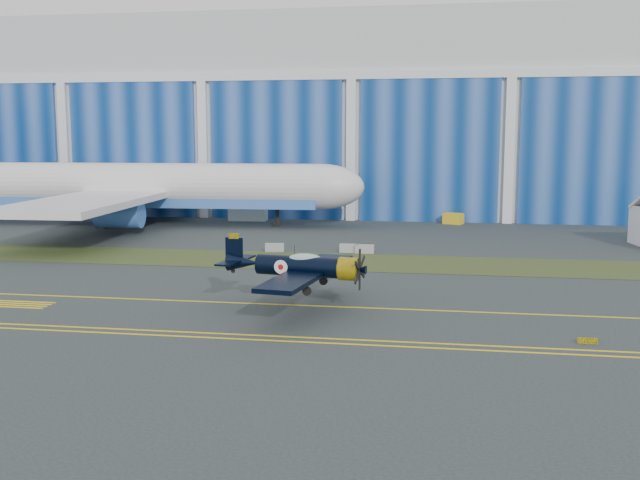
% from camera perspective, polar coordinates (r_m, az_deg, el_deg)
% --- Properties ---
extents(ground, '(260.00, 260.00, 0.00)m').
position_cam_1_polar(ground, '(60.34, -3.50, -3.82)').
color(ground, '#2F3638').
rests_on(ground, ground).
extents(grass_median, '(260.00, 10.00, 0.02)m').
position_cam_1_polar(grass_median, '(73.80, -1.06, -1.59)').
color(grass_median, '#475128').
rests_on(grass_median, ground).
extents(hangar, '(220.00, 45.70, 30.00)m').
position_cam_1_polar(hangar, '(130.00, 3.65, 9.22)').
color(hangar, silver).
rests_on(hangar, ground).
extents(taxiway_centreline, '(200.00, 0.20, 0.02)m').
position_cam_1_polar(taxiway_centreline, '(55.59, -4.66, -4.86)').
color(taxiway_centreline, yellow).
rests_on(taxiway_centreline, ground).
extents(edge_line_near, '(80.00, 0.20, 0.02)m').
position_cam_1_polar(edge_line_near, '(46.73, -7.53, -7.42)').
color(edge_line_near, yellow).
rests_on(edge_line_near, ground).
extents(edge_line_far, '(80.00, 0.20, 0.02)m').
position_cam_1_polar(edge_line_far, '(47.65, -7.17, -7.11)').
color(edge_line_far, yellow).
rests_on(edge_line_far, ground).
extents(hold_short_ladder, '(6.00, 2.40, 0.02)m').
position_cam_1_polar(hold_short_ladder, '(59.83, -22.44, -4.53)').
color(hold_short_ladder, yellow).
rests_on(hold_short_ladder, ground).
extents(guard_board_right, '(1.20, 0.15, 0.35)m').
position_cam_1_polar(guard_board_right, '(47.93, 19.72, -7.24)').
color(guard_board_right, yellow).
rests_on(guard_board_right, ground).
extents(warbird, '(13.67, 15.74, 4.22)m').
position_cam_1_polar(warbird, '(52.99, -1.61, -2.00)').
color(warbird, black).
rests_on(warbird, ground).
extents(jetliner, '(71.65, 61.72, 24.01)m').
position_cam_1_polar(jetliner, '(105.45, -13.67, 7.65)').
color(jetliner, silver).
rests_on(jetliner, ground).
extents(shipping_container, '(5.49, 2.36, 2.35)m').
position_cam_1_polar(shipping_container, '(108.24, -5.51, 2.11)').
color(shipping_container, silver).
rests_on(shipping_container, ground).
extents(tug, '(3.01, 2.50, 1.50)m').
position_cam_1_polar(tug, '(105.36, 10.12, 1.62)').
color(tug, gold).
rests_on(tug, ground).
extents(barrier_a, '(2.07, 0.93, 0.90)m').
position_cam_1_polar(barrier_a, '(79.56, -3.48, -0.58)').
color(barrier_a, gray).
rests_on(barrier_a, ground).
extents(barrier_b, '(2.00, 0.61, 0.90)m').
position_cam_1_polar(barrier_b, '(78.99, 2.24, -0.63)').
color(barrier_b, '#989C99').
rests_on(barrier_b, ground).
extents(barrier_c, '(2.01, 0.65, 0.90)m').
position_cam_1_polar(barrier_c, '(78.55, 3.41, -0.69)').
color(barrier_c, '#9D9696').
rests_on(barrier_c, ground).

